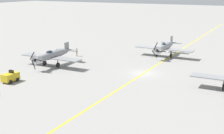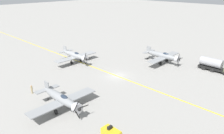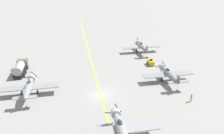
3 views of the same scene
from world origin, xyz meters
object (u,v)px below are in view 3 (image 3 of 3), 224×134
airplane_mid_left (29,87)px  fuel_tanker (20,68)px  airplane_far_right (142,47)px  tow_tractor (151,62)px  ground_crew_walking (191,97)px  airplane_mid_right (169,74)px  airplane_near_center (121,129)px

airplane_mid_left → fuel_tanker: airplane_mid_left is taller
airplane_mid_left → fuel_tanker: (-3.94, 12.17, -0.50)m
airplane_far_right → tow_tractor: size_ratio=4.62×
tow_tractor → ground_crew_walking: tow_tractor is taller
fuel_tanker → ground_crew_walking: size_ratio=4.69×
airplane_mid_left → fuel_tanker: size_ratio=1.50×
airplane_mid_left → tow_tractor: (30.45, 11.17, -1.22)m
airplane_mid_right → airplane_mid_left: bearing=-163.7°
airplane_near_center → ground_crew_walking: (16.12, 8.03, -1.08)m
airplane_far_right → tow_tractor: (-0.77, -10.31, -1.22)m
airplane_near_center → airplane_mid_left: (-15.62, 16.46, 0.00)m
airplane_mid_right → tow_tractor: bearing=108.0°
airplane_near_center → fuel_tanker: 34.67m
airplane_far_right → airplane_mid_left: bearing=-148.3°
airplane_far_right → airplane_mid_right: airplane_far_right is taller
airplane_far_right → fuel_tanker: 36.37m
airplane_far_right → ground_crew_walking: 29.92m
airplane_mid_left → ground_crew_walking: 32.85m
fuel_tanker → ground_crew_walking: bearing=-30.0°
airplane_mid_right → ground_crew_walking: airplane_mid_right is taller
tow_tractor → fuel_tanker: bearing=178.3°
airplane_far_right → airplane_mid_left: airplane_far_right is taller
airplane_mid_left → tow_tractor: size_ratio=4.62×
airplane_mid_right → airplane_mid_left: same height
fuel_tanker → tow_tractor: fuel_tanker is taller
airplane_far_right → airplane_near_center: bearing=-115.2°
airplane_mid_right → ground_crew_walking: (0.78, -8.96, -1.08)m
ground_crew_walking → airplane_mid_left: bearing=165.1°
airplane_far_right → ground_crew_walking: (0.52, -29.90, -1.08)m
tow_tractor → airplane_near_center: bearing=-118.2°
airplane_far_right → tow_tractor: airplane_far_right is taller
airplane_far_right → fuel_tanker: bearing=-168.0°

